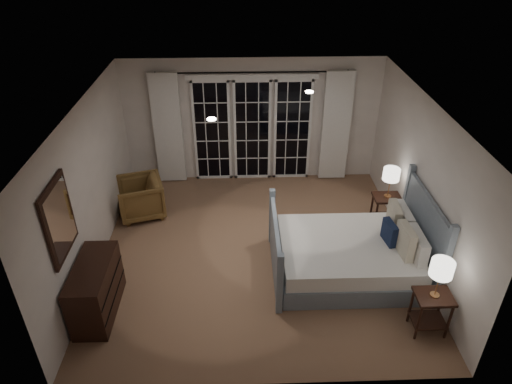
{
  "coord_description": "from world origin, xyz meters",
  "views": [
    {
      "loc": [
        -0.22,
        -5.9,
        4.75
      ],
      "look_at": [
        -0.01,
        0.14,
        1.05
      ],
      "focal_mm": 32.0,
      "sensor_mm": 36.0,
      "label": 1
    }
  ],
  "objects_px": {
    "bed": "(351,254)",
    "lamp_left": "(442,269)",
    "nightstand_right": "(386,207)",
    "armchair": "(140,198)",
    "dresser": "(96,289)",
    "lamp_right": "(391,175)",
    "nightstand_left": "(431,307)"
  },
  "relations": [
    {
      "from": "bed",
      "to": "lamp_right",
      "type": "distance_m",
      "value": 1.62
    },
    {
      "from": "lamp_left",
      "to": "armchair",
      "type": "distance_m",
      "value": 5.19
    },
    {
      "from": "bed",
      "to": "nightstand_right",
      "type": "xyz_separation_m",
      "value": [
        0.85,
        1.18,
        0.07
      ]
    },
    {
      "from": "nightstand_left",
      "to": "dresser",
      "type": "height_order",
      "value": "dresser"
    },
    {
      "from": "bed",
      "to": "lamp_left",
      "type": "height_order",
      "value": "bed"
    },
    {
      "from": "nightstand_right",
      "to": "dresser",
      "type": "xyz_separation_m",
      "value": [
        -4.5,
        -1.88,
        0.0
      ]
    },
    {
      "from": "nightstand_right",
      "to": "lamp_left",
      "type": "bearing_deg",
      "value": -91.74
    },
    {
      "from": "lamp_left",
      "to": "lamp_right",
      "type": "relative_size",
      "value": 1.02
    },
    {
      "from": "nightstand_right",
      "to": "lamp_right",
      "type": "distance_m",
      "value": 0.64
    },
    {
      "from": "nightstand_left",
      "to": "lamp_left",
      "type": "relative_size",
      "value": 1.11
    },
    {
      "from": "nightstand_right",
      "to": "dresser",
      "type": "height_order",
      "value": "dresser"
    },
    {
      "from": "nightstand_right",
      "to": "lamp_left",
      "type": "distance_m",
      "value": 2.47
    },
    {
      "from": "lamp_left",
      "to": "dresser",
      "type": "height_order",
      "value": "lamp_left"
    },
    {
      "from": "lamp_right",
      "to": "dresser",
      "type": "bearing_deg",
      "value": -157.25
    },
    {
      "from": "nightstand_left",
      "to": "lamp_left",
      "type": "xyz_separation_m",
      "value": [
        0.0,
        -0.0,
        0.65
      ]
    },
    {
      "from": "lamp_right",
      "to": "armchair",
      "type": "xyz_separation_m",
      "value": [
        -4.33,
        0.51,
        -0.67
      ]
    },
    {
      "from": "armchair",
      "to": "lamp_right",
      "type": "bearing_deg",
      "value": 67.01
    },
    {
      "from": "lamp_left",
      "to": "armchair",
      "type": "relative_size",
      "value": 0.7
    },
    {
      "from": "nightstand_right",
      "to": "armchair",
      "type": "distance_m",
      "value": 4.36
    },
    {
      "from": "bed",
      "to": "lamp_left",
      "type": "relative_size",
      "value": 4.06
    },
    {
      "from": "nightstand_left",
      "to": "lamp_left",
      "type": "bearing_deg",
      "value": -90.0
    },
    {
      "from": "bed",
      "to": "dresser",
      "type": "distance_m",
      "value": 3.71
    },
    {
      "from": "nightstand_left",
      "to": "lamp_left",
      "type": "height_order",
      "value": "lamp_left"
    },
    {
      "from": "dresser",
      "to": "nightstand_right",
      "type": "bearing_deg",
      "value": 22.75
    },
    {
      "from": "bed",
      "to": "dresser",
      "type": "relative_size",
      "value": 2.0
    },
    {
      "from": "lamp_right",
      "to": "armchair",
      "type": "distance_m",
      "value": 4.41
    },
    {
      "from": "nightstand_left",
      "to": "nightstand_right",
      "type": "relative_size",
      "value": 1.01
    },
    {
      "from": "lamp_right",
      "to": "armchair",
      "type": "bearing_deg",
      "value": 173.33
    },
    {
      "from": "lamp_left",
      "to": "dresser",
      "type": "relative_size",
      "value": 0.49
    },
    {
      "from": "bed",
      "to": "nightstand_left",
      "type": "height_order",
      "value": "bed"
    },
    {
      "from": "lamp_right",
      "to": "armchair",
      "type": "relative_size",
      "value": 0.68
    },
    {
      "from": "lamp_left",
      "to": "armchair",
      "type": "bearing_deg",
      "value": 145.92
    }
  ]
}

